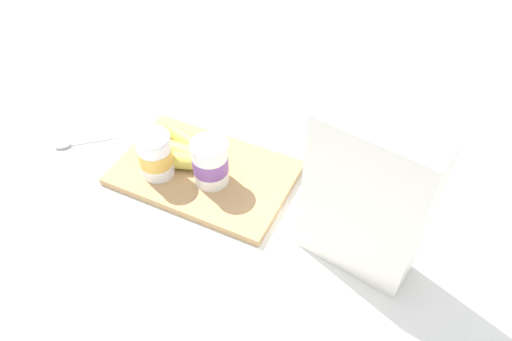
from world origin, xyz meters
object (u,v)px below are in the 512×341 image
Objects in this scene: cutting_board at (204,173)px; yogurt_cup_back at (155,155)px; cereal_box at (366,200)px; yogurt_cup_front at (210,163)px; banana_bunch at (185,152)px; spoon at (75,143)px.

yogurt_cup_back reaches higher than cutting_board.
cereal_box reaches higher than yogurt_cup_back.
yogurt_cup_front is 1.01× the size of yogurt_cup_back.
banana_bunch is at bearing -15.08° from cutting_board.
cereal_box reaches higher than yogurt_cup_front.
yogurt_cup_front is at bearing -175.97° from spoon.
cereal_box is at bearing 172.84° from yogurt_cup_front.
spoon is at bearing -171.40° from cereal_box.
yogurt_cup_back reaches higher than banana_bunch.
banana_bunch is at bearing 179.73° from cereal_box.
yogurt_cup_back is at bearing 66.14° from banana_bunch.
cutting_board is 0.11m from yogurt_cup_back.
yogurt_cup_back is 0.85× the size of spoon.
yogurt_cup_back is at bearing 178.69° from spoon.
spoon is (0.33, 0.02, -0.06)m from yogurt_cup_front.
yogurt_cup_front reaches higher than banana_bunch.
yogurt_cup_back is at bearing 14.85° from yogurt_cup_front.
yogurt_cup_front and yogurt_cup_back have the same top height.
cereal_box is 1.63× the size of banana_bunch.
banana_bunch is (0.08, -0.03, -0.03)m from yogurt_cup_front.
spoon is (0.30, 0.04, -0.00)m from cutting_board.
yogurt_cup_front is at bearing -177.18° from cereal_box.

